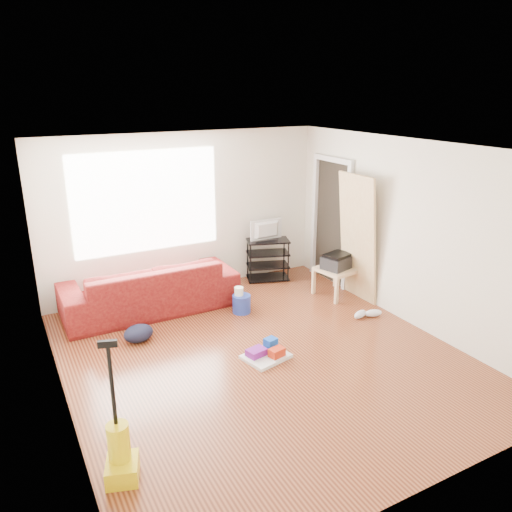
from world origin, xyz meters
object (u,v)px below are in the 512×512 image
bucket (242,312)px  backpack (139,341)px  tv_stand (268,259)px  side_table (337,272)px  cleaning_tray (266,353)px  sofa (152,310)px  vacuum (120,453)px

bucket → backpack: bearing=-174.5°
tv_stand → side_table: 1.26m
bucket → cleaning_tray: (-0.31, -1.30, 0.06)m
sofa → backpack: size_ratio=6.32×
side_table → backpack: side_table is taller
cleaning_tray → bucket: bearing=76.5°
bucket → backpack: size_ratio=0.67×
sofa → backpack: bearing=63.5°
sofa → vacuum: size_ratio=1.98×
side_table → bucket: 1.65m
vacuum → backpack: bearing=89.5°
sofa → side_table: 2.89m
cleaning_tray → backpack: cleaning_tray is taller
side_table → bucket: bearing=175.8°
sofa → vacuum: 3.37m
sofa → cleaning_tray: 2.17m
side_table → vacuum: 4.58m
sofa → bucket: sofa is taller
sofa → vacuum: vacuum is taller
bucket → cleaning_tray: cleaning_tray is taller
backpack → vacuum: size_ratio=0.31×
tv_stand → vacuum: (-3.33, -3.41, -0.13)m
sofa → cleaning_tray: bearing=112.3°
backpack → tv_stand: bearing=8.5°
tv_stand → sofa: bearing=-153.9°
cleaning_tray → tv_stand: bearing=60.2°
vacuum → side_table: bearing=48.7°
vacuum → sofa: bearing=87.4°
sofa → side_table: size_ratio=3.95×
side_table → cleaning_tray: size_ratio=1.05×
sofa → tv_stand: tv_stand is taller
cleaning_tray → sofa: bearing=112.3°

